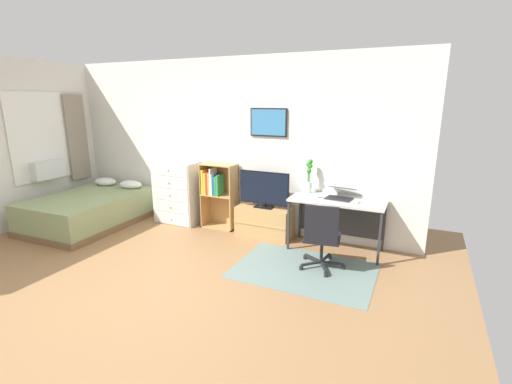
{
  "coord_description": "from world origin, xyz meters",
  "views": [
    {
      "loc": [
        2.9,
        -2.68,
        2.06
      ],
      "look_at": [
        0.95,
        1.5,
        0.88
      ],
      "focal_mm": 25.31,
      "sensor_mm": 36.0,
      "label": 1
    }
  ],
  "objects_px": {
    "bamboo_vase": "(309,176)",
    "wine_glass": "(314,189)",
    "dresser": "(178,192)",
    "bed": "(90,209)",
    "bookshelf": "(217,190)",
    "tv_stand": "(264,221)",
    "desk": "(338,208)",
    "laptop": "(341,194)",
    "computer_mouse": "(358,202)",
    "television": "(264,190)",
    "office_chair": "(322,235)"
  },
  "relations": [
    {
      "from": "bookshelf",
      "to": "laptop",
      "type": "xyz_separation_m",
      "value": [
        2.01,
        -0.04,
        0.18
      ]
    },
    {
      "from": "tv_stand",
      "to": "computer_mouse",
      "type": "bearing_deg",
      "value": -5.5
    },
    {
      "from": "dresser",
      "to": "wine_glass",
      "type": "xyz_separation_m",
      "value": [
        2.42,
        -0.15,
        0.35
      ]
    },
    {
      "from": "bamboo_vase",
      "to": "wine_glass",
      "type": "xyz_separation_m",
      "value": [
        0.15,
        -0.26,
        -0.11
      ]
    },
    {
      "from": "laptop",
      "to": "desk",
      "type": "bearing_deg",
      "value": -125.08
    },
    {
      "from": "tv_stand",
      "to": "bamboo_vase",
      "type": "relative_size",
      "value": 1.73
    },
    {
      "from": "bookshelf",
      "to": "wine_glass",
      "type": "xyz_separation_m",
      "value": [
        1.68,
        -0.21,
        0.25
      ]
    },
    {
      "from": "bamboo_vase",
      "to": "wine_glass",
      "type": "bearing_deg",
      "value": -60.43
    },
    {
      "from": "office_chair",
      "to": "wine_glass",
      "type": "relative_size",
      "value": 4.78
    },
    {
      "from": "tv_stand",
      "to": "desk",
      "type": "bearing_deg",
      "value": -0.44
    },
    {
      "from": "bookshelf",
      "to": "computer_mouse",
      "type": "distance_m",
      "value": 2.29
    },
    {
      "from": "office_chair",
      "to": "bed",
      "type": "bearing_deg",
      "value": 170.85
    },
    {
      "from": "bookshelf",
      "to": "television",
      "type": "relative_size",
      "value": 1.34
    },
    {
      "from": "television",
      "to": "computer_mouse",
      "type": "height_order",
      "value": "television"
    },
    {
      "from": "bed",
      "to": "tv_stand",
      "type": "relative_size",
      "value": 2.31
    },
    {
      "from": "laptop",
      "to": "wine_glass",
      "type": "bearing_deg",
      "value": -146.95
    },
    {
      "from": "bookshelf",
      "to": "tv_stand",
      "type": "xyz_separation_m",
      "value": [
        0.87,
        -0.05,
        -0.39
      ]
    },
    {
      "from": "office_chair",
      "to": "laptop",
      "type": "relative_size",
      "value": 2.07
    },
    {
      "from": "television",
      "to": "laptop",
      "type": "height_order",
      "value": "television"
    },
    {
      "from": "television",
      "to": "bamboo_vase",
      "type": "height_order",
      "value": "bamboo_vase"
    },
    {
      "from": "dresser",
      "to": "bookshelf",
      "type": "relative_size",
      "value": 0.99
    },
    {
      "from": "tv_stand",
      "to": "wine_glass",
      "type": "height_order",
      "value": "wine_glass"
    },
    {
      "from": "tv_stand",
      "to": "desk",
      "type": "height_order",
      "value": "desk"
    },
    {
      "from": "desk",
      "to": "bamboo_vase",
      "type": "height_order",
      "value": "bamboo_vase"
    },
    {
      "from": "tv_stand",
      "to": "desk",
      "type": "distance_m",
      "value": 1.19
    },
    {
      "from": "wine_glass",
      "to": "tv_stand",
      "type": "bearing_deg",
      "value": 168.59
    },
    {
      "from": "bookshelf",
      "to": "bamboo_vase",
      "type": "xyz_separation_m",
      "value": [
        1.53,
        0.05,
        0.36
      ]
    },
    {
      "from": "bed",
      "to": "tv_stand",
      "type": "xyz_separation_m",
      "value": [
        2.89,
        0.76,
        -0.03
      ]
    },
    {
      "from": "television",
      "to": "desk",
      "type": "height_order",
      "value": "television"
    },
    {
      "from": "television",
      "to": "bed",
      "type": "bearing_deg",
      "value": -165.68
    },
    {
      "from": "bed",
      "to": "dresser",
      "type": "bearing_deg",
      "value": 28.13
    },
    {
      "from": "dresser",
      "to": "desk",
      "type": "height_order",
      "value": "dresser"
    },
    {
      "from": "bookshelf",
      "to": "bamboo_vase",
      "type": "distance_m",
      "value": 1.57
    },
    {
      "from": "desk",
      "to": "wine_glass",
      "type": "relative_size",
      "value": 7.09
    },
    {
      "from": "laptop",
      "to": "computer_mouse",
      "type": "xyz_separation_m",
      "value": [
        0.26,
        -0.15,
        -0.05
      ]
    },
    {
      "from": "office_chair",
      "to": "bookshelf",
      "type": "bearing_deg",
      "value": 148.43
    },
    {
      "from": "wine_glass",
      "to": "laptop",
      "type": "bearing_deg",
      "value": 27.28
    },
    {
      "from": "bed",
      "to": "computer_mouse",
      "type": "xyz_separation_m",
      "value": [
        4.29,
        0.62,
        0.49
      ]
    },
    {
      "from": "bookshelf",
      "to": "bamboo_vase",
      "type": "relative_size",
      "value": 2.17
    },
    {
      "from": "bed",
      "to": "bookshelf",
      "type": "xyz_separation_m",
      "value": [
        2.01,
        0.81,
        0.36
      ]
    },
    {
      "from": "desk",
      "to": "laptop",
      "type": "xyz_separation_m",
      "value": [
        0.02,
        0.02,
        0.2
      ]
    },
    {
      "from": "dresser",
      "to": "laptop",
      "type": "height_order",
      "value": "dresser"
    },
    {
      "from": "desk",
      "to": "computer_mouse",
      "type": "relative_size",
      "value": 12.27
    },
    {
      "from": "office_chair",
      "to": "computer_mouse",
      "type": "height_order",
      "value": "office_chair"
    },
    {
      "from": "tv_stand",
      "to": "laptop",
      "type": "bearing_deg",
      "value": 0.5
    },
    {
      "from": "tv_stand",
      "to": "wine_glass",
      "type": "distance_m",
      "value": 1.04
    },
    {
      "from": "office_chair",
      "to": "bamboo_vase",
      "type": "distance_m",
      "value": 1.11
    },
    {
      "from": "office_chair",
      "to": "bamboo_vase",
      "type": "bearing_deg",
      "value": 107.97
    },
    {
      "from": "bed",
      "to": "bamboo_vase",
      "type": "relative_size",
      "value": 4.0
    },
    {
      "from": "bamboo_vase",
      "to": "dresser",
      "type": "bearing_deg",
      "value": -177.12
    }
  ]
}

